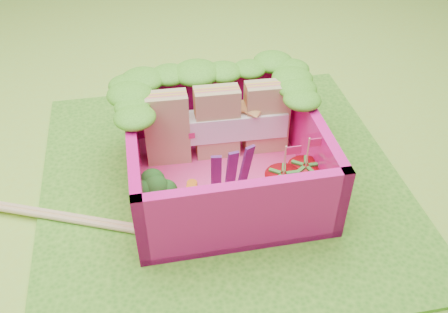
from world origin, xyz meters
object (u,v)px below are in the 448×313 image
bento_box (225,154)px  chopsticks (63,217)px  sandwich_stack (218,123)px  strawberry_left (282,188)px  broccoli (158,192)px  strawberry_right (304,179)px

bento_box → chopsticks: 1.17m
sandwich_stack → strawberry_left: bearing=-61.8°
bento_box → sandwich_stack: sandwich_stack is taller
sandwich_stack → chopsticks: 1.26m
strawberry_left → broccoli: bearing=176.4°
sandwich_stack → broccoli: size_ratio=3.27×
strawberry_left → strawberry_right: bearing=17.0°
strawberry_right → chopsticks: 1.64m
bento_box → broccoli: size_ratio=3.98×
bento_box → broccoli: 0.56m
chopsticks → bento_box: bearing=7.4°
strawberry_left → chopsticks: size_ratio=0.23×
strawberry_left → strawberry_right: (0.17, 0.05, -0.00)m
strawberry_left → sandwich_stack: bearing=118.2°
bento_box → strawberry_left: bento_box is taller
chopsticks → sandwich_stack: bearing=21.1°
strawberry_right → strawberry_left: bearing=-163.0°
sandwich_stack → broccoli: 0.75m
strawberry_left → chopsticks: 1.48m
broccoli → bento_box: bearing=28.0°
bento_box → strawberry_left: size_ratio=2.67×
broccoli → strawberry_right: 0.99m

